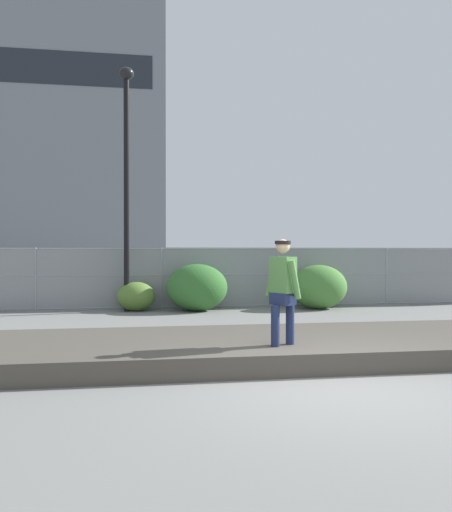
{
  "coord_description": "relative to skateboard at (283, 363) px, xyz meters",
  "views": [
    {
      "loc": [
        -2.44,
        -6.31,
        1.72
      ],
      "look_at": [
        -0.45,
        5.86,
        1.62
      ],
      "focal_mm": 36.97,
      "sensor_mm": 36.0,
      "label": 1
    }
  ],
  "objects": [
    {
      "name": "skater",
      "position": [
        0.0,
        0.0,
        1.07
      ],
      "size": [
        0.68,
        0.62,
        1.84
      ],
      "color": "gray",
      "rests_on": "skateboard"
    },
    {
      "name": "chain_fence",
      "position": [
        0.34,
        8.37,
        0.87
      ],
      "size": [
        18.2,
        0.06,
        1.85
      ],
      "color": "gray",
      "rests_on": "ground_plane"
    },
    {
      "name": "shrub_left",
      "position": [
        -2.22,
        7.88,
        0.37
      ],
      "size": [
        1.1,
        0.9,
        0.85
      ],
      "color": "#567A33",
      "rests_on": "ground_plane"
    },
    {
      "name": "shrub_right",
      "position": [
        3.22,
        7.59,
        0.61
      ],
      "size": [
        1.72,
        1.4,
        1.33
      ],
      "color": "#477F38",
      "rests_on": "ground_plane"
    },
    {
      "name": "library_building",
      "position": [
        -12.7,
        39.1,
        12.25
      ],
      "size": [
        25.06,
        13.04,
        24.62
      ],
      "color": "slate",
      "rests_on": "ground_plane"
    },
    {
      "name": "parked_car_near",
      "position": [
        -2.3,
        11.23,
        0.78
      ],
      "size": [
        4.5,
        2.15,
        1.66
      ],
      "color": "navy",
      "rests_on": "ground_plane"
    },
    {
      "name": "skateboard",
      "position": [
        0.0,
        0.0,
        0.0
      ],
      "size": [
        0.8,
        0.56,
        0.07
      ],
      "color": "#9E5B33",
      "rests_on": "ground_plane"
    },
    {
      "name": "gravel_berm",
      "position": [
        0.34,
        0.79,
        0.1
      ],
      "size": [
        11.32,
        3.06,
        0.32
      ],
      "primitive_type": "cube",
      "color": "#4C473F",
      "rests_on": "ground_plane"
    },
    {
      "name": "shrub_center",
      "position": [
        -0.47,
        7.59,
        0.63
      ],
      "size": [
        1.77,
        1.45,
        1.37
      ],
      "color": "#336B2D",
      "rests_on": "ground_plane"
    },
    {
      "name": "ground_plane",
      "position": [
        0.34,
        -1.31,
        -0.06
      ],
      "size": [
        120.0,
        120.0,
        0.0
      ],
      "primitive_type": "plane",
      "color": "slate"
    },
    {
      "name": "street_lamp",
      "position": [
        -2.49,
        7.84,
        4.3
      ],
      "size": [
        0.44,
        0.44,
        7.04
      ],
      "color": "black",
      "rests_on": "ground_plane"
    }
  ]
}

